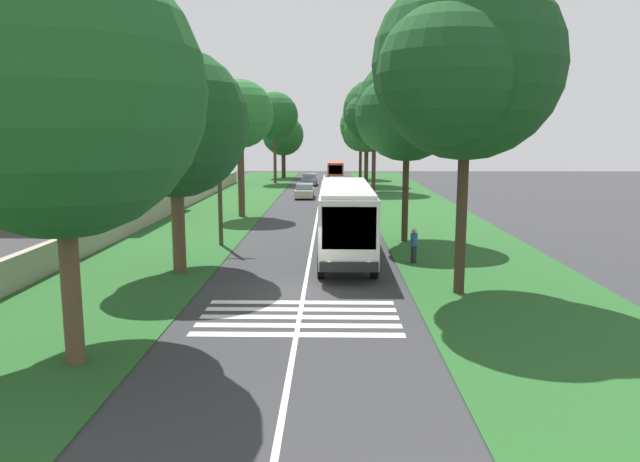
{
  "coord_description": "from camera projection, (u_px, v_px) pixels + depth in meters",
  "views": [
    {
      "loc": [
        -22.47,
        -1.08,
        6.16
      ],
      "look_at": [
        5.52,
        -0.54,
        1.6
      ],
      "focal_mm": 33.19,
      "sensor_mm": 36.0,
      "label": 1
    }
  ],
  "objects": [
    {
      "name": "trailing_car_1",
      "position": [
        305.0,
        191.0,
        58.27
      ],
      "size": [
        4.3,
        1.78,
        1.43
      ],
      "color": "#B7A893",
      "rests_on": "ground"
    },
    {
      "name": "roadside_tree_left_0",
      "position": [
        238.0,
        116.0,
        43.86
      ],
      "size": [
        5.98,
        5.07,
        10.22
      ],
      "color": "#4C3826",
      "rests_on": "grass_verge_left"
    },
    {
      "name": "zebra_crossing",
      "position": [
        299.0,
        317.0,
        20.21
      ],
      "size": [
        4.05,
        6.8,
        0.01
      ],
      "color": "silver",
      "rests_on": "ground"
    },
    {
      "name": "roadside_tree_right_0",
      "position": [
        360.0,
        134.0,
        82.02
      ],
      "size": [
        6.13,
        5.17,
        9.03
      ],
      "color": "#3D2D1E",
      "rests_on": "grass_verge_right"
    },
    {
      "name": "roadside_tree_left_2",
      "position": [
        58.0,
        99.0,
        15.26
      ],
      "size": [
        8.87,
        7.55,
        11.01
      ],
      "color": "brown",
      "rests_on": "grass_verge_left"
    },
    {
      "name": "roadside_tree_right_4",
      "position": [
        461.0,
        70.0,
        21.74
      ],
      "size": [
        8.46,
        7.07,
        12.22
      ],
      "color": "#3D2D1E",
      "rests_on": "grass_verge_right"
    },
    {
      "name": "roadside_tree_right_2",
      "position": [
        366.0,
        127.0,
        71.7
      ],
      "size": [
        7.5,
        6.48,
        10.5
      ],
      "color": "#3D2D1E",
      "rests_on": "grass_verge_right"
    },
    {
      "name": "grass_verge_left",
      "position": [
        188.0,
        231.0,
        38.14
      ],
      "size": [
        120.0,
        8.0,
        0.04
      ],
      "primitive_type": "cube",
      "color": "#235623",
      "rests_on": "ground"
    },
    {
      "name": "roadside_tree_right_1",
      "position": [
        373.0,
        113.0,
        63.17
      ],
      "size": [
        8.25,
        6.71,
        12.01
      ],
      "color": "#3D2D1E",
      "rests_on": "grass_verge_right"
    },
    {
      "name": "trailing_car_2",
      "position": [
        336.0,
        183.0,
        67.68
      ],
      "size": [
        4.3,
        1.78,
        1.43
      ],
      "color": "silver",
      "rests_on": "ground"
    },
    {
      "name": "trailing_minibus_0",
      "position": [
        335.0,
        169.0,
        80.09
      ],
      "size": [
        6.0,
        2.14,
        2.53
      ],
      "color": "#CC4C33",
      "rests_on": "ground"
    },
    {
      "name": "roadside_tree_left_3",
      "position": [
        171.0,
        128.0,
        25.72
      ],
      "size": [
        7.93,
        6.51,
        9.89
      ],
      "color": "brown",
      "rests_on": "grass_verge_left"
    },
    {
      "name": "ground",
      "position": [
        304.0,
        294.0,
        23.19
      ],
      "size": [
        160.0,
        160.0,
        0.0
      ],
      "primitive_type": "plane",
      "color": "#333335"
    },
    {
      "name": "centre_line",
      "position": [
        314.0,
        232.0,
        37.99
      ],
      "size": [
        110.0,
        0.16,
        0.01
      ],
      "primitive_type": "cube",
      "color": "silver",
      "rests_on": "ground"
    },
    {
      "name": "trailing_car_0",
      "position": [
        338.0,
        202.0,
        48.88
      ],
      "size": [
        4.3,
        1.78,
        1.43
      ],
      "color": "gray",
      "rests_on": "ground"
    },
    {
      "name": "roadside_tree_right_3",
      "position": [
        404.0,
        113.0,
        33.4
      ],
      "size": [
        7.47,
        5.95,
        10.51
      ],
      "color": "#3D2D1E",
      "rests_on": "grass_verge_right"
    },
    {
      "name": "grass_verge_right",
      "position": [
        442.0,
        232.0,
        37.83
      ],
      "size": [
        120.0,
        8.0,
        0.04
      ],
      "primitive_type": "cube",
      "color": "#235623",
      "rests_on": "ground"
    },
    {
      "name": "coach_bus",
      "position": [
        346.0,
        217.0,
        29.27
      ],
      "size": [
        11.16,
        2.62,
        3.73
      ],
      "color": "silver",
      "rests_on": "ground"
    },
    {
      "name": "roadside_tree_left_4",
      "position": [
        273.0,
        117.0,
        74.62
      ],
      "size": [
        6.97,
        5.99,
        11.51
      ],
      "color": "#4C3826",
      "rests_on": "grass_verge_left"
    },
    {
      "name": "utility_pole",
      "position": [
        219.0,
        174.0,
        32.65
      ],
      "size": [
        0.24,
        1.4,
        7.73
      ],
      "color": "#473828",
      "rests_on": "grass_verge_left"
    },
    {
      "name": "roadside_wall",
      "position": [
        157.0,
        210.0,
        43.02
      ],
      "size": [
        70.0,
        0.4,
        1.38
      ],
      "primitive_type": "cube",
      "color": "#9E937F",
      "rests_on": "grass_verge_left"
    },
    {
      "name": "roadside_tree_left_1",
      "position": [
        282.0,
        136.0,
        84.61
      ],
      "size": [
        7.1,
        5.82,
        9.01
      ],
      "color": "#3D2D1E",
      "rests_on": "grass_verge_left"
    },
    {
      "name": "pedestrian",
      "position": [
        414.0,
        245.0,
        28.47
      ],
      "size": [
        0.34,
        0.34,
        1.69
      ],
      "color": "#26262D",
      "rests_on": "grass_verge_right"
    },
    {
      "name": "roadside_building",
      "position": [
        96.0,
        166.0,
        45.1
      ],
      "size": [
        13.14,
        9.5,
        7.5
      ],
      "color": "beige",
      "rests_on": "ground"
    },
    {
      "name": "trailing_car_3",
      "position": [
        310.0,
        180.0,
        73.26
      ],
      "size": [
        4.3,
        1.78,
        1.43
      ],
      "color": "gray",
      "rests_on": "ground"
    }
  ]
}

